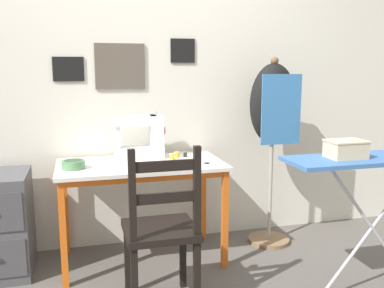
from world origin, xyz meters
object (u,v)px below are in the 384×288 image
at_px(thread_spool_far_edge, 185,154).
at_px(ironing_board, 377,165).
at_px(wooden_chair, 161,231).
at_px(fabric_bowl, 73,164).
at_px(dress_form, 273,112).
at_px(thread_spool_near_machine, 172,157).
at_px(scissors, 210,163).
at_px(thread_spool_mid_table, 177,155).
at_px(storage_box, 346,149).
at_px(sewing_machine, 142,138).

bearing_deg(thread_spool_far_edge, ironing_board, -44.43).
bearing_deg(wooden_chair, ironing_board, -7.48).
bearing_deg(wooden_chair, fabric_bowl, 128.58).
relative_size(dress_form, ironing_board, 1.30).
height_order(thread_spool_near_machine, wooden_chair, wooden_chair).
distance_m(thread_spool_near_machine, thread_spool_far_edge, 0.12).
bearing_deg(fabric_bowl, dress_form, 4.46).
relative_size(scissors, dress_form, 0.10).
bearing_deg(wooden_chair, thread_spool_mid_table, 70.55).
distance_m(thread_spool_far_edge, storage_box, 1.15).
xyz_separation_m(thread_spool_far_edge, wooden_chair, (-0.32, -0.74, -0.27)).
bearing_deg(thread_spool_near_machine, storage_box, -45.92).
height_order(wooden_chair, storage_box, wooden_chair).
relative_size(thread_spool_near_machine, wooden_chair, 0.04).
bearing_deg(scissors, ironing_board, -40.25).
height_order(sewing_machine, wooden_chair, sewing_machine).
distance_m(scissors, storage_box, 0.91).
relative_size(thread_spool_mid_table, storage_box, 0.20).
height_order(sewing_machine, storage_box, sewing_machine).
bearing_deg(wooden_chair, dress_form, 34.93).
bearing_deg(scissors, storage_box, -48.58).
height_order(thread_spool_near_machine, dress_form, dress_form).
height_order(dress_form, storage_box, dress_form).
distance_m(sewing_machine, fabric_bowl, 0.54).
distance_m(thread_spool_near_machine, ironing_board, 1.34).
bearing_deg(storage_box, scissors, 131.42).
xyz_separation_m(fabric_bowl, scissors, (0.90, -0.06, -0.03)).
xyz_separation_m(thread_spool_mid_table, ironing_board, (0.98, -0.91, 0.07)).
xyz_separation_m(thread_spool_near_machine, thread_spool_mid_table, (0.05, 0.06, -0.00)).
distance_m(sewing_machine, wooden_chair, 0.89).
xyz_separation_m(sewing_machine, thread_spool_far_edge, (0.30, -0.06, -0.12)).
relative_size(sewing_machine, scissors, 2.59).
height_order(fabric_bowl, thread_spool_near_machine, fabric_bowl).
bearing_deg(thread_spool_far_edge, wooden_chair, -113.73).
bearing_deg(thread_spool_mid_table, fabric_bowl, -166.61).
relative_size(wooden_chair, dress_form, 0.67).
bearing_deg(sewing_machine, thread_spool_near_machine, -28.51).
relative_size(thread_spool_far_edge, ironing_board, 0.04).
relative_size(sewing_machine, thread_spool_mid_table, 8.36).
xyz_separation_m(sewing_machine, dress_form, (0.97, -0.11, 0.17)).
relative_size(fabric_bowl, thread_spool_far_edge, 3.43).
height_order(scissors, wooden_chair, wooden_chair).
bearing_deg(sewing_machine, wooden_chair, -91.39).
bearing_deg(dress_form, scissors, -161.84).
distance_m(fabric_bowl, storage_box, 1.67).
height_order(thread_spool_far_edge, dress_form, dress_form).
height_order(dress_form, ironing_board, dress_form).
distance_m(thread_spool_near_machine, wooden_chair, 0.77).
bearing_deg(fabric_bowl, thread_spool_far_edge, 11.58).
xyz_separation_m(scissors, thread_spool_near_machine, (-0.23, 0.18, 0.02)).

